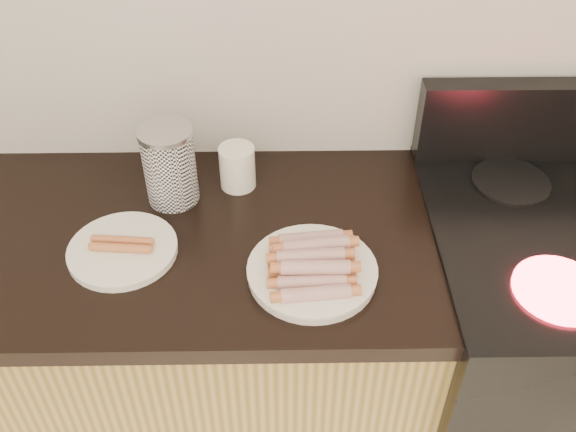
{
  "coord_description": "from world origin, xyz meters",
  "views": [
    {
      "loc": [
        0.07,
        0.67,
        1.84
      ],
      "look_at": [
        0.08,
        1.62,
        1.01
      ],
      "focal_mm": 40.0,
      "sensor_mm": 36.0,
      "label": 1
    }
  ],
  "objects_px": {
    "main_plate": "(312,273)",
    "side_plate": "(123,250)",
    "mug": "(237,167)",
    "stove": "(553,360)",
    "canister": "(170,165)"
  },
  "relations": [
    {
      "from": "main_plate",
      "to": "side_plate",
      "type": "height_order",
      "value": "same"
    },
    {
      "from": "main_plate",
      "to": "mug",
      "type": "xyz_separation_m",
      "value": [
        -0.16,
        0.3,
        0.04
      ]
    },
    {
      "from": "mug",
      "to": "stove",
      "type": "bearing_deg",
      "value": -13.14
    },
    {
      "from": "stove",
      "to": "main_plate",
      "type": "bearing_deg",
      "value": -170.26
    },
    {
      "from": "stove",
      "to": "canister",
      "type": "height_order",
      "value": "canister"
    },
    {
      "from": "canister",
      "to": "stove",
      "type": "bearing_deg",
      "value": -8.47
    },
    {
      "from": "side_plate",
      "to": "mug",
      "type": "relative_size",
      "value": 2.2
    },
    {
      "from": "stove",
      "to": "canister",
      "type": "bearing_deg",
      "value": 171.53
    },
    {
      "from": "stove",
      "to": "mug",
      "type": "distance_m",
      "value": 0.97
    },
    {
      "from": "canister",
      "to": "mug",
      "type": "bearing_deg",
      "value": 17.72
    },
    {
      "from": "stove",
      "to": "main_plate",
      "type": "relative_size",
      "value": 3.53
    },
    {
      "from": "canister",
      "to": "side_plate",
      "type": "bearing_deg",
      "value": -115.19
    },
    {
      "from": "main_plate",
      "to": "side_plate",
      "type": "relative_size",
      "value": 1.13
    },
    {
      "from": "stove",
      "to": "side_plate",
      "type": "distance_m",
      "value": 1.13
    },
    {
      "from": "stove",
      "to": "side_plate",
      "type": "height_order",
      "value": "side_plate"
    }
  ]
}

